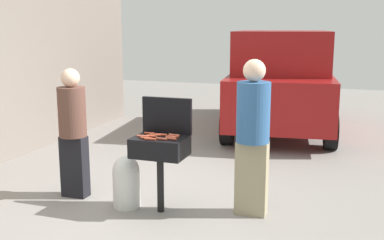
# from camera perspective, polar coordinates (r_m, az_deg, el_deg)

# --- Properties ---
(ground_plane) EXTENTS (24.00, 24.00, 0.00)m
(ground_plane) POSITION_cam_1_polar(r_m,az_deg,el_deg) (5.81, -5.78, -10.05)
(ground_plane) COLOR gray
(bbq_grill) EXTENTS (0.60, 0.44, 0.88)m
(bbq_grill) POSITION_cam_1_polar(r_m,az_deg,el_deg) (5.34, -3.89, -3.56)
(bbq_grill) COLOR black
(bbq_grill) RESTS_ON ground
(grill_lid_open) EXTENTS (0.60, 0.05, 0.42)m
(grill_lid_open) POSITION_cam_1_polar(r_m,az_deg,el_deg) (5.46, -3.05, 0.55)
(grill_lid_open) COLOR black
(grill_lid_open) RESTS_ON bbq_grill
(hot_dog_0) EXTENTS (0.13, 0.03, 0.03)m
(hot_dog_0) POSITION_cam_1_polar(r_m,az_deg,el_deg) (5.22, -5.58, -2.19)
(hot_dog_0) COLOR #AD4228
(hot_dog_0) RESTS_ON bbq_grill
(hot_dog_1) EXTENTS (0.13, 0.04, 0.03)m
(hot_dog_1) POSITION_cam_1_polar(r_m,az_deg,el_deg) (5.36, -4.52, -1.82)
(hot_dog_1) COLOR #AD4228
(hot_dog_1) RESTS_ON bbq_grill
(hot_dog_2) EXTENTS (0.13, 0.03, 0.03)m
(hot_dog_2) POSITION_cam_1_polar(r_m,az_deg,el_deg) (5.17, -3.68, -2.29)
(hot_dog_2) COLOR #C6593D
(hot_dog_2) RESTS_ON bbq_grill
(hot_dog_3) EXTENTS (0.13, 0.04, 0.03)m
(hot_dog_3) POSITION_cam_1_polar(r_m,az_deg,el_deg) (5.45, -5.14, -1.61)
(hot_dog_3) COLOR #AD4228
(hot_dog_3) RESTS_ON bbq_grill
(hot_dog_4) EXTENTS (0.13, 0.04, 0.03)m
(hot_dog_4) POSITION_cam_1_polar(r_m,az_deg,el_deg) (5.37, -3.73, -1.79)
(hot_dog_4) COLOR #AD4228
(hot_dog_4) RESTS_ON bbq_grill
(hot_dog_5) EXTENTS (0.13, 0.04, 0.03)m
(hot_dog_5) POSITION_cam_1_polar(r_m,az_deg,el_deg) (5.27, -2.31, -2.03)
(hot_dog_5) COLOR #AD4228
(hot_dog_5) RESTS_ON bbq_grill
(hot_dog_6) EXTENTS (0.13, 0.04, 0.03)m
(hot_dog_6) POSITION_cam_1_polar(r_m,az_deg,el_deg) (5.32, -6.00, -1.95)
(hot_dog_6) COLOR #C6593D
(hot_dog_6) RESTS_ON bbq_grill
(hot_dog_7) EXTENTS (0.13, 0.04, 0.03)m
(hot_dog_7) POSITION_cam_1_polar(r_m,az_deg,el_deg) (5.17, -5.10, -2.31)
(hot_dog_7) COLOR #AD4228
(hot_dog_7) RESTS_ON bbq_grill
(hot_dog_8) EXTENTS (0.13, 0.03, 0.03)m
(hot_dog_8) POSITION_cam_1_polar(r_m,az_deg,el_deg) (5.30, -4.87, -1.97)
(hot_dog_8) COLOR #B74C33
(hot_dog_8) RESTS_ON bbq_grill
(hot_dog_9) EXTENTS (0.13, 0.04, 0.03)m
(hot_dog_9) POSITION_cam_1_polar(r_m,az_deg,el_deg) (5.34, -2.17, -1.84)
(hot_dog_9) COLOR #C6593D
(hot_dog_9) RESTS_ON bbq_grill
(hot_dog_10) EXTENTS (0.13, 0.04, 0.03)m
(hot_dog_10) POSITION_cam_1_polar(r_m,az_deg,el_deg) (5.24, -2.57, -2.09)
(hot_dog_10) COLOR #B74C33
(hot_dog_10) RESTS_ON bbq_grill
(hot_dog_11) EXTENTS (0.13, 0.03, 0.03)m
(hot_dog_11) POSITION_cam_1_polar(r_m,az_deg,el_deg) (5.17, -2.57, -2.27)
(hot_dog_11) COLOR #B74C33
(hot_dog_11) RESTS_ON bbq_grill
(propane_tank) EXTENTS (0.32, 0.32, 0.62)m
(propane_tank) POSITION_cam_1_polar(r_m,az_deg,el_deg) (5.64, -7.97, -7.28)
(propane_tank) COLOR silver
(propane_tank) RESTS_ON ground
(person_left) EXTENTS (0.34, 0.34, 1.61)m
(person_left) POSITION_cam_1_polar(r_m,az_deg,el_deg) (5.97, -14.23, -0.99)
(person_left) COLOR black
(person_left) RESTS_ON ground
(person_right) EXTENTS (0.37, 0.37, 1.76)m
(person_right) POSITION_cam_1_polar(r_m,az_deg,el_deg) (5.25, 7.37, -1.47)
(person_right) COLOR gray
(person_right) RESTS_ON ground
(parked_minivan) EXTENTS (2.49, 4.61, 2.02)m
(parked_minivan) POSITION_cam_1_polar(r_m,az_deg,el_deg) (9.82, 10.73, 4.75)
(parked_minivan) COLOR maroon
(parked_minivan) RESTS_ON ground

